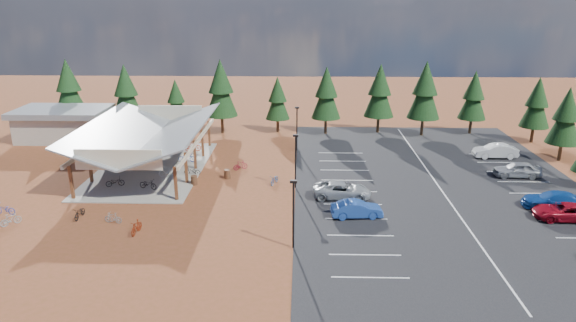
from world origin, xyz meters
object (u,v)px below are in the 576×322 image
(bike_7, at_px, (193,147))
(car_9, at_px, (495,151))
(bike_9, at_px, (11,219))
(bike_16, at_px, (192,171))
(lamp_post_0, at_px, (293,209))
(car_1, at_px, (357,209))
(bike_0, at_px, (115,182))
(car_2, at_px, (342,190))
(bike_8, at_px, (80,213))
(car_8, at_px, (517,169))
(outbuilding, at_px, (63,124))
(bike_15, at_px, (240,165))
(car_6, at_px, (564,212))
(trash_bin_1, at_px, (227,174))
(bike_4, at_px, (148,184))
(lamp_post_1, at_px, (296,157))
(bike_10, at_px, (5,209))
(bike_13, at_px, (113,218))
(lamp_post_2, at_px, (297,126))
(bike_6, at_px, (187,158))
(bike_3, at_px, (148,145))
(bike_2, at_px, (148,159))
(bike_11, at_px, (136,227))
(bike_pavilion, at_px, (149,133))
(car_7, at_px, (554,200))
(bike_14, at_px, (275,179))
(trash_bin_0, at_px, (194,180))
(bike_5, at_px, (168,171))

(bike_7, relative_size, car_9, 0.39)
(bike_9, xyz_separation_m, bike_16, (11.82, 12.04, -0.04))
(lamp_post_0, relative_size, car_1, 1.24)
(bike_0, height_order, car_2, car_2)
(bike_8, bearing_deg, car_8, 17.01)
(outbuilding, bearing_deg, bike_15, -25.34)
(bike_0, height_order, car_6, car_6)
(outbuilding, distance_m, trash_bin_1, 26.17)
(bike_15, bearing_deg, lamp_post_0, 166.95)
(bike_7, distance_m, bike_8, 19.15)
(bike_4, bearing_deg, lamp_post_1, -67.35)
(bike_10, bearing_deg, bike_16, 132.07)
(lamp_post_0, bearing_deg, bike_13, 165.27)
(bike_13, xyz_separation_m, car_1, (19.36, 1.61, 0.27))
(lamp_post_2, distance_m, car_2, 15.25)
(lamp_post_1, distance_m, bike_6, 13.95)
(bike_3, relative_size, bike_10, 0.83)
(bike_7, bearing_deg, bike_0, 142.59)
(bike_2, bearing_deg, bike_10, 150.58)
(lamp_post_2, relative_size, bike_3, 3.46)
(outbuilding, bearing_deg, car_9, -7.04)
(car_9, bearing_deg, car_1, -46.47)
(car_1, bearing_deg, bike_7, 38.85)
(bike_11, relative_size, bike_15, 1.11)
(bike_pavilion, relative_size, outbuilding, 1.76)
(car_2, bearing_deg, car_7, -93.69)
(bike_6, height_order, bike_10, bike_6)
(bike_15, bearing_deg, bike_14, -169.42)
(bike_14, height_order, car_2, car_2)
(bike_pavilion, distance_m, car_1, 23.37)
(bike_10, xyz_separation_m, car_7, (45.61, 2.41, 0.30))
(lamp_post_0, distance_m, trash_bin_1, 16.03)
(bike_16, bearing_deg, bike_9, -39.96)
(bike_2, height_order, bike_11, bike_11)
(outbuilding, height_order, trash_bin_0, outbuilding)
(bike_5, xyz_separation_m, bike_14, (10.64, -1.59, -0.19))
(bike_7, bearing_deg, bike_8, 149.89)
(bike_6, xyz_separation_m, bike_7, (-0.13, 3.89, 0.06))
(bike_3, distance_m, car_1, 28.90)
(bike_0, relative_size, car_1, 0.41)
(bike_5, bearing_deg, car_6, -122.98)
(lamp_post_1, xyz_separation_m, car_6, (21.62, -6.64, -2.27))
(bike_5, height_order, bike_11, bike_5)
(bike_pavilion, xyz_separation_m, trash_bin_1, (8.26, -2.68, -3.37))
(outbuilding, xyz_separation_m, bike_4, (15.38, -16.97, -1.46))
(lamp_post_1, bearing_deg, bike_8, -157.02)
(bike_13, distance_m, bike_15, 15.76)
(trash_bin_1, xyz_separation_m, bike_10, (-17.08, -9.13, 0.02))
(trash_bin_1, distance_m, bike_6, 6.94)
(bike_14, distance_m, car_1, 10.29)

